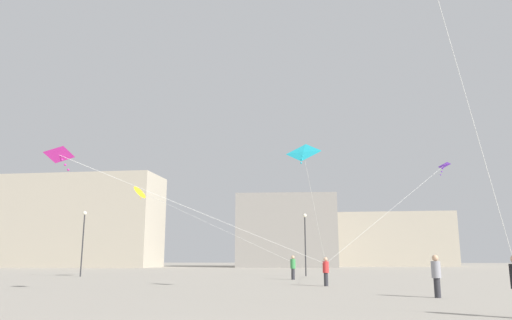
% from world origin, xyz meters
% --- Properties ---
extents(person_in_green, '(0.40, 0.40, 1.82)m').
position_xyz_m(person_in_green, '(1.40, 29.67, 1.00)').
color(person_in_green, '#2D2D33').
rests_on(person_in_green, ground_plane).
extents(person_in_grey, '(0.39, 0.39, 1.79)m').
position_xyz_m(person_in_grey, '(7.95, 13.45, 0.98)').
color(person_in_grey, '#2D2D33').
rests_on(person_in_grey, ground_plane).
extents(person_in_red, '(0.37, 0.37, 1.69)m').
position_xyz_m(person_in_red, '(3.58, 21.44, 0.93)').
color(person_in_red, '#2D2D33').
rests_on(person_in_red, ground_plane).
extents(kite_violet_delta, '(9.50, 6.55, 7.25)m').
position_xyz_m(kite_violet_delta, '(12.24, 27.23, 7.98)').
color(kite_violet_delta, purple).
extents(kite_amber_diamond, '(13.69, 2.43, 6.52)m').
position_xyz_m(kite_amber_diamond, '(-11.57, 31.31, 7.19)').
color(kite_amber_diamond, yellow).
extents(kite_cyan_delta, '(1.98, 5.33, 6.24)m').
position_xyz_m(kite_cyan_delta, '(2.40, 16.68, 7.05)').
color(kite_cyan_delta, '#1EB2C6').
extents(kite_magenta_delta, '(12.27, 10.91, 5.03)m').
position_xyz_m(kite_magenta_delta, '(-7.63, 11.55, 5.82)').
color(kite_magenta_delta, '#D12899').
extents(building_left_hall, '(27.60, 11.23, 15.94)m').
position_xyz_m(building_left_hall, '(-37.00, 73.25, 7.97)').
color(building_left_hall, '#B2A893').
rests_on(building_left_hall, ground_plane).
extents(building_centre_hall, '(17.67, 10.91, 12.61)m').
position_xyz_m(building_centre_hall, '(-1.00, 78.23, 6.31)').
color(building_centre_hall, gray).
rests_on(building_centre_hall, ground_plane).
extents(building_right_hall, '(27.65, 14.47, 10.20)m').
position_xyz_m(building_right_hall, '(17.00, 90.77, 5.10)').
color(building_right_hall, '#B2A893').
rests_on(building_right_hall, ground_plane).
extents(lamppost_east, '(0.36, 0.36, 5.83)m').
position_xyz_m(lamppost_east, '(-17.62, 33.64, 3.82)').
color(lamppost_east, '#2D2D30').
rests_on(lamppost_east, ground_plane).
extents(lamppost_west, '(0.36, 0.36, 5.70)m').
position_xyz_m(lamppost_west, '(2.37, 36.79, 3.75)').
color(lamppost_west, '#2D2D30').
rests_on(lamppost_west, ground_plane).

